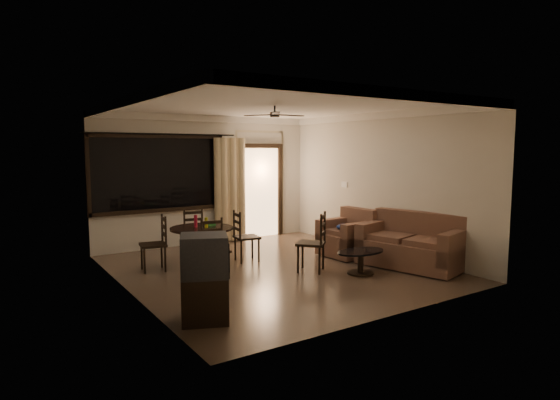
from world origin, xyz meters
TOP-DOWN VIEW (x-y plane):
  - ground at (0.00, 0.00)m, footprint 5.50×5.50m
  - room_shell at (0.59, 1.77)m, footprint 5.50×6.70m
  - dining_table at (-0.97, 0.89)m, footprint 1.11×1.11m
  - dining_chair_west at (-1.80, 1.02)m, footprint 0.48×0.48m
  - dining_chair_east at (-0.15, 0.76)m, footprint 0.48×0.48m
  - dining_chair_south at (-1.11, 0.04)m, footprint 0.48×0.53m
  - dining_chair_north at (-0.85, 1.67)m, footprint 0.48×0.48m
  - tv_cabinet at (-2.05, -1.63)m, footprint 0.70×0.68m
  - sofa at (2.12, -1.21)m, footprint 1.32×1.92m
  - armchair at (1.77, 0.07)m, footprint 0.94×0.94m
  - coffee_table at (1.01, -1.07)m, footprint 0.90×0.54m
  - side_chair at (0.43, -0.48)m, footprint 0.63×0.63m

SIDE VIEW (x-z plane):
  - ground at x=0.00m, z-range 0.00..0.00m
  - coffee_table at x=1.01m, z-range 0.07..0.46m
  - dining_chair_west at x=-1.80m, z-range -0.19..0.76m
  - dining_chair_east at x=-0.15m, z-range -0.19..0.76m
  - dining_chair_north at x=-0.85m, z-range -0.19..0.76m
  - side_chair at x=0.43m, z-range -0.21..0.81m
  - dining_chair_south at x=-1.11m, z-range -0.17..0.78m
  - armchair at x=1.77m, z-range -0.08..0.81m
  - sofa at x=2.12m, z-range -0.09..0.84m
  - tv_cabinet at x=-2.05m, z-range 0.00..1.06m
  - dining_table at x=-0.97m, z-range 0.09..1.01m
  - room_shell at x=0.59m, z-range -0.92..4.58m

